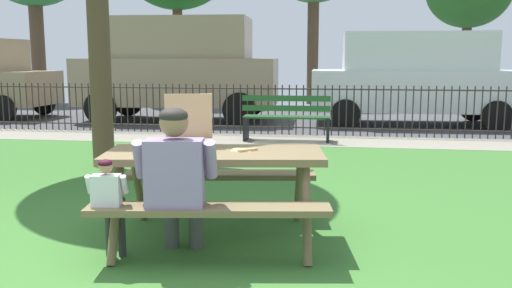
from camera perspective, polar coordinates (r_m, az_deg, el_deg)
name	(u,v)px	position (r m, az deg, el deg)	size (l,w,h in m)	color
ground	(196,213)	(5.70, -6.11, -6.99)	(28.00, 11.41, 0.02)	#396F2D
cobblestone_walkway	(263,140)	(10.52, 0.76, 0.45)	(28.00, 1.40, 0.01)	gray
street_asphalt	(284,117)	(14.38, 2.87, 2.73)	(28.00, 6.43, 0.01)	#424247
picnic_table_foreground	(215,172)	(4.69, -4.23, -2.84)	(1.99, 1.72, 0.79)	brown
pizza_box_open	(189,136)	(4.81, -6.91, 0.85)	(0.51, 0.56, 0.46)	tan
pizza_slice_on_table	(243,149)	(4.70, -1.32, -0.54)	(0.26, 0.26, 0.02)	#F2D77B
adult_at_table	(177,178)	(4.21, -8.11, -3.41)	(0.63, 0.63, 1.19)	#474747
child_at_table	(109,199)	(4.32, -14.79, -5.48)	(0.31, 0.31, 0.81)	#303030
iron_fence_streetside	(268,109)	(11.15, 1.25, 3.58)	(20.34, 0.03, 1.00)	#2D2823
park_bench_center	(287,119)	(10.28, 3.14, 2.60)	(1.60, 0.47, 0.85)	#28572A
parked_car_left	(179,67)	(13.63, -7.93, 7.84)	(4.80, 2.27, 2.46)	#9F836A
parked_car_center	(415,77)	(13.19, 15.92, 6.64)	(4.65, 2.06, 2.08)	silver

